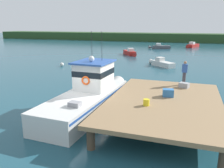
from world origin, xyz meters
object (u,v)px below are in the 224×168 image
deckhand_by_the_boat (184,72)px  moored_boat_near_channel (192,45)px  crate_single_by_cleat (168,93)px  mooring_buoy_spare_mooring (62,64)px  main_fishing_boat (90,94)px  moored_boat_far_left (160,47)px  crate_stack_near_edge (184,85)px  moored_boat_mid_harbor (130,53)px  mooring_buoy_outer (99,70)px  moored_boat_outer_mooring (161,63)px  bait_bucket (146,102)px

deckhand_by_the_boat → moored_boat_near_channel: size_ratio=0.33×
crate_single_by_cleat → moored_boat_near_channel: size_ratio=0.12×
deckhand_by_the_boat → mooring_buoy_spare_mooring: 17.99m
main_fishing_boat → moored_boat_near_channel: size_ratio=2.01×
moored_boat_far_left → crate_stack_near_edge: bearing=-80.3°
crate_single_by_cleat → moored_boat_mid_harbor: (-8.90, 26.19, -1.01)m
moored_boat_mid_harbor → crate_stack_near_edge: bearing=-67.9°
moored_boat_far_left → mooring_buoy_outer: moored_boat_far_left is taller
moored_boat_mid_harbor → mooring_buoy_spare_mooring: moored_boat_mid_harbor is taller
moored_boat_mid_harbor → mooring_buoy_outer: bearing=-88.8°
moored_boat_outer_mooring → crate_single_by_cleat: bearing=-81.9°
bait_bucket → deckhand_by_the_boat: deckhand_by_the_boat is taller
crate_single_by_cleat → crate_stack_near_edge: bearing=71.0°
bait_bucket → mooring_buoy_outer: bait_bucket is taller
crate_single_by_cleat → mooring_buoy_outer: bearing=128.7°
moored_boat_near_channel → crate_stack_near_edge: bearing=-90.7°
main_fishing_boat → mooring_buoy_spare_mooring: bearing=126.4°
moored_boat_mid_harbor → mooring_buoy_outer: 15.47m
moored_boat_near_channel → mooring_buoy_outer: size_ratio=11.00×
deckhand_by_the_boat → moored_boat_outer_mooring: size_ratio=0.44×
main_fishing_boat → deckhand_by_the_boat: (5.44, 3.59, 1.05)m
deckhand_by_the_boat → moored_boat_mid_harbor: (-9.65, 23.07, -1.65)m
crate_stack_near_edge → bait_bucket: bearing=-111.9°
deckhand_by_the_boat → moored_boat_mid_harbor: 25.06m
bait_bucket → crate_single_by_cleat: bearing=64.8°
deckhand_by_the_boat → moored_boat_near_channel: bearing=89.2°
crate_stack_near_edge → mooring_buoy_outer: 12.64m
main_fishing_boat → deckhand_by_the_boat: 6.61m
crate_stack_near_edge → main_fishing_boat: bearing=-153.0°
crate_single_by_cleat → moored_boat_mid_harbor: 27.68m
main_fishing_boat → crate_single_by_cleat: main_fishing_boat is taller
moored_boat_mid_harbor → bait_bucket: bearing=-74.1°
moored_boat_mid_harbor → moored_boat_far_left: bearing=73.5°
moored_boat_mid_harbor → mooring_buoy_outer: size_ratio=9.99×
deckhand_by_the_boat → moored_boat_near_channel: (0.53, 40.44, -1.63)m
main_fishing_boat → crate_single_by_cleat: bearing=5.8°
moored_boat_near_channel → deckhand_by_the_boat: bearing=-90.8°
crate_single_by_cleat → deckhand_by_the_boat: 3.27m
moored_boat_near_channel → moored_boat_mid_harbor: size_ratio=1.10×
bait_bucket → deckhand_by_the_boat: bearing=71.8°
moored_boat_outer_mooring → deckhand_by_the_boat: bearing=-77.0°
moored_boat_mid_harbor → main_fishing_boat: bearing=-81.0°
mooring_buoy_spare_mooring → deckhand_by_the_boat: bearing=-32.3°
crate_single_by_cleat → mooring_buoy_spare_mooring: size_ratio=1.26×
main_fishing_boat → mooring_buoy_outer: main_fishing_boat is taller
main_fishing_boat → moored_boat_far_left: 38.64m
moored_boat_far_left → deckhand_by_the_boat: bearing=-80.1°
mooring_buoy_spare_mooring → moored_boat_mid_harbor: bearing=67.9°
bait_bucket → deckhand_by_the_boat: size_ratio=0.21×
moored_boat_near_channel → bait_bucket: bearing=-92.8°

